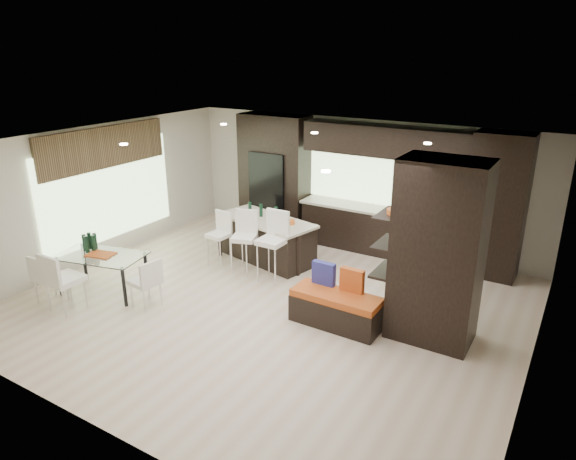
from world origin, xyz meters
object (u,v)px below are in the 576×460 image
Objects in this scene: dining_table at (103,274)px; chair_near at (65,283)px; bench at (336,309)px; stool_mid at (244,249)px; kitchen_island at (266,239)px; stool_left at (219,245)px; chair_far at (50,280)px; stool_right at (272,254)px; chair_end at (145,285)px; floor_vase at (427,277)px.

chair_near reaches higher than dining_table.
chair_near is (0.00, -0.75, 0.12)m from dining_table.
bench is 4.14m from dining_table.
stool_mid is 0.67× the size of dining_table.
kitchen_island is at bearing 146.31° from bench.
bench is at bearing -13.52° from stool_left.
stool_left is 2.22m from dining_table.
chair_far is at bearing -115.23° from stool_left.
chair_near is at bearing -102.12° from kitchen_island.
chair_far is at bearing -135.12° from stool_right.
stool_right reaches higher than kitchen_island.
chair_far reaches higher than bench.
chair_end is at bearing -13.26° from dining_table.
stool_left is 0.69× the size of floor_vase.
stool_right is 0.84× the size of floor_vase.
chair_near is at bearing -154.32° from bench.
kitchen_island is 1.01m from stool_right.
chair_near is at bearing 133.83° from chair_end.
floor_vase is 6.24m from chair_far.
kitchen_island reaches higher than chair_end.
bench is 1.75× the size of chair_far.
dining_table is at bearing -138.75° from stool_right.
chair_near is (-3.99, -1.83, 0.20)m from bench.
dining_table is (-1.00, -1.98, -0.08)m from stool_left.
stool_right reaches higher than dining_table.
chair_end is (-4.02, -2.21, -0.23)m from floor_vase.
kitchen_island reaches higher than chair_far.
chair_far is at bearing -136.11° from dining_table.
stool_mid is 1.03× the size of chair_near.
dining_table reaches higher than bench.
stool_mid is 2.53m from bench.
chair_end is at bearing -126.22° from stool_mid.
stool_mid is (0.00, -0.76, 0.06)m from kitchen_island.
stool_mid is at bearing -9.37° from chair_end.
chair_near is 1.28m from chair_end.
stool_mid reaches higher than kitchen_island.
chair_near is 0.47m from chair_far.
stool_left is 0.63m from stool_mid.
chair_far is at bearing -108.30° from kitchen_island.
kitchen_island is 3.46m from floor_vase.
stool_mid is 3.43m from floor_vase.
kitchen_island is 2.35× the size of stool_left.
chair_end is (1.49, 0.71, -0.01)m from chair_far.
stool_right is at bearing -37.80° from kitchen_island.
chair_end is (-0.60, -1.96, -0.09)m from stool_mid.
chair_near reaches higher than chair_end.
stool_left is 1.09× the size of chair_far.
stool_right is at bearing 50.84° from chair_near.
kitchen_island is 1.94× the size of stool_right.
stool_right is 2.80m from floor_vase.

